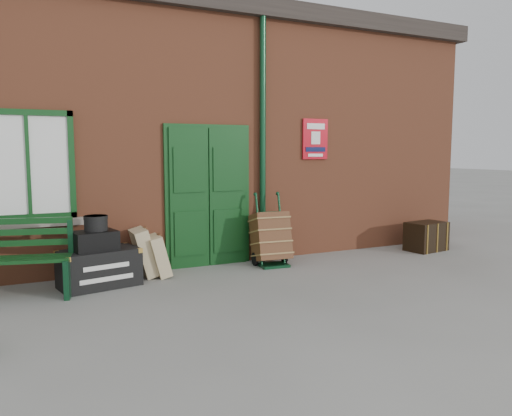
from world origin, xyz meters
TOP-DOWN VIEW (x-y plane):
  - ground at (0.00, 0.00)m, footprint 80.00×80.00m
  - station_building at (-0.00, 3.49)m, footprint 10.30×4.30m
  - bench at (-3.25, 0.89)m, footprint 1.72×0.89m
  - houdini_trunk at (-2.10, 0.89)m, footprint 1.12×0.75m
  - strongbox at (-2.15, 0.89)m, footprint 0.63×0.51m
  - hatbox at (-2.12, 0.92)m, footprint 0.36×0.36m
  - suitcase_back at (-1.41, 1.17)m, footprint 0.37×0.50m
  - suitcase_front at (-1.23, 1.07)m, footprint 0.32×0.45m
  - porter_trolley at (0.61, 1.04)m, footprint 0.61×0.65m
  - dark_trunk at (3.76, 0.85)m, footprint 0.80×0.59m

SIDE VIEW (x-z plane):
  - ground at x=0.00m, z-range 0.00..0.00m
  - houdini_trunk at x=-2.10m, z-range 0.00..0.51m
  - dark_trunk at x=3.76m, z-range 0.00..0.53m
  - suitcase_front at x=-1.23m, z-range 0.00..0.62m
  - suitcase_back at x=-1.41m, z-range 0.00..0.73m
  - porter_trolley at x=0.61m, z-range -0.13..1.02m
  - bench at x=-3.25m, z-range 0.00..1.02m
  - strongbox at x=-2.15m, z-range 0.51..0.77m
  - hatbox at x=-2.12m, z-range 0.77..0.97m
  - station_building at x=0.00m, z-range -0.02..4.34m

